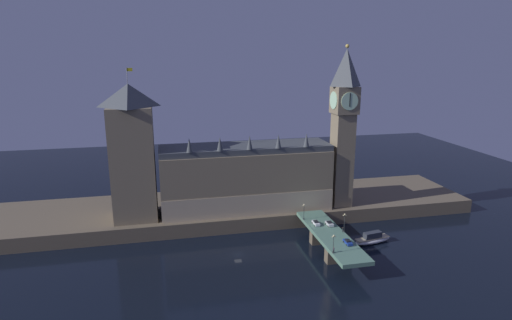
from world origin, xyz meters
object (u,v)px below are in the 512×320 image
victoria_tower (133,153)px  pedestrian_mid_walk (343,230)px  pedestrian_near_rail (334,250)px  street_lamp_near (334,242)px  clock_tower (344,123)px  car_northbound_lead (316,223)px  street_lamp_far (304,210)px  street_lamp_mid (344,221)px  car_southbound_trail (329,224)px  boat_downstream (372,239)px  car_southbound_lead (348,242)px

victoria_tower → pedestrian_mid_walk: bearing=-25.2°
pedestrian_near_rail → victoria_tower: bearing=142.5°
victoria_tower → street_lamp_near: bearing=-37.8°
clock_tower → pedestrian_mid_walk: (-11.85, -30.35, -33.58)m
car_northbound_lead → street_lamp_far: size_ratio=0.71×
street_lamp_mid → street_lamp_near: bearing=-124.9°
street_lamp_far → car_northbound_lead: bearing=-65.4°
pedestrian_near_rail → street_lamp_far: size_ratio=0.29×
clock_tower → pedestrian_near_rail: (-21.31, -44.93, -33.55)m
clock_tower → car_northbound_lead: 44.48m
clock_tower → pedestrian_mid_walk: clock_tower is taller
victoria_tower → car_southbound_trail: bearing=-21.3°
victoria_tower → boat_downstream: bearing=-19.9°
car_southbound_trail → boat_downstream: (16.03, -3.75, -6.26)m
car_southbound_lead → pedestrian_mid_walk: 9.94m
street_lamp_far → boat_downstream: size_ratio=0.39×
pedestrian_mid_walk → street_lamp_mid: (0.40, -0.19, 3.53)m
car_southbound_lead → street_lamp_near: size_ratio=0.69×
pedestrian_near_rail → boat_downstream: pedestrian_near_rail is taller
car_southbound_trail → street_lamp_near: street_lamp_near is taller
clock_tower → car_northbound_lead: size_ratio=15.19×
car_southbound_lead → street_lamp_near: bearing=-144.9°
pedestrian_near_rail → street_lamp_far: bearing=90.8°
clock_tower → car_southbound_lead: clock_tower is taller
car_southbound_lead → clock_tower: bearing=70.4°
pedestrian_mid_walk → car_northbound_lead: bearing=129.9°
pedestrian_mid_walk → street_lamp_far: bearing=124.2°
boat_downstream → street_lamp_far: bearing=154.0°
car_southbound_lead → car_southbound_trail: size_ratio=1.05×
victoria_tower → street_lamp_mid: (73.93, -34.72, -20.92)m
victoria_tower → pedestrian_mid_walk: 84.84m
clock_tower → street_lamp_far: clock_tower is taller
car_southbound_lead → street_lamp_near: 9.73m
car_southbound_lead → street_lamp_mid: bearing=73.7°
car_southbound_lead → car_southbound_trail: (-0.00, 16.42, 0.04)m
victoria_tower → pedestrian_near_rail: (64.07, -49.10, -24.43)m
car_southbound_lead → boat_downstream: size_ratio=0.27×
street_lamp_mid → boat_downstream: (13.27, 3.22, -9.99)m
pedestrian_near_rail → pedestrian_mid_walk: bearing=57.0°
car_northbound_lead → street_lamp_mid: 12.07m
pedestrian_near_rail → street_lamp_far: 29.26m
street_lamp_mid → car_southbound_trail: bearing=111.6°
clock_tower → car_southbound_lead: bearing=-109.6°
car_southbound_lead → pedestrian_near_rail: pedestrian_near_rail is taller
car_northbound_lead → car_southbound_lead: size_ratio=1.01×
victoria_tower → boat_downstream: victoria_tower is taller
victoria_tower → street_lamp_mid: size_ratio=8.26×
car_southbound_lead → pedestrian_mid_walk: pedestrian_mid_walk is taller
clock_tower → victoria_tower: clock_tower is taller
car_southbound_lead → street_lamp_mid: street_lamp_mid is taller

